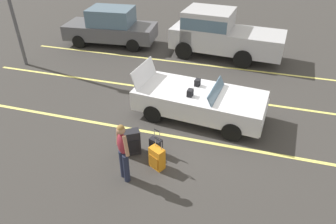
{
  "coord_description": "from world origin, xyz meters",
  "views": [
    {
      "loc": [
        1.4,
        -8.41,
        5.68
      ],
      "look_at": [
        -0.72,
        -1.13,
        0.75
      ],
      "focal_mm": 32.79,
      "sensor_mm": 36.0,
      "label": 1
    }
  ],
  "objects_px": {
    "suitcase_small_carryon": "(156,146)",
    "parked_sedan_near": "(111,27)",
    "suitcase_large_black": "(131,142)",
    "parked_pickup_truck_far": "(218,33)",
    "traveler_person": "(123,150)",
    "suitcase_medium_bright": "(157,158)",
    "convertible_car": "(205,102)"
  },
  "relations": [
    {
      "from": "parked_sedan_near",
      "to": "parked_pickup_truck_far",
      "type": "relative_size",
      "value": 0.9
    },
    {
      "from": "suitcase_large_black",
      "to": "parked_sedan_near",
      "type": "xyz_separation_m",
      "value": [
        -4.19,
        7.73,
        0.52
      ]
    },
    {
      "from": "suitcase_large_black",
      "to": "traveler_person",
      "type": "bearing_deg",
      "value": -19.41
    },
    {
      "from": "suitcase_large_black",
      "to": "traveler_person",
      "type": "xyz_separation_m",
      "value": [
        0.21,
        -0.97,
        0.56
      ]
    },
    {
      "from": "suitcase_large_black",
      "to": "parked_sedan_near",
      "type": "height_order",
      "value": "parked_sedan_near"
    },
    {
      "from": "parked_pickup_truck_far",
      "to": "convertible_car",
      "type": "bearing_deg",
      "value": 99.69
    },
    {
      "from": "suitcase_large_black",
      "to": "suitcase_small_carryon",
      "type": "height_order",
      "value": "suitcase_small_carryon"
    },
    {
      "from": "suitcase_small_carryon",
      "to": "parked_sedan_near",
      "type": "xyz_separation_m",
      "value": [
        -4.85,
        7.57,
        0.64
      ]
    },
    {
      "from": "traveler_person",
      "to": "parked_pickup_truck_far",
      "type": "distance_m",
      "value": 8.71
    },
    {
      "from": "convertible_car",
      "to": "traveler_person",
      "type": "distance_m",
      "value": 3.58
    },
    {
      "from": "convertible_car",
      "to": "suitcase_medium_bright",
      "type": "xyz_separation_m",
      "value": [
        -0.77,
        -2.66,
        -0.28
      ]
    },
    {
      "from": "traveler_person",
      "to": "convertible_car",
      "type": "bearing_deg",
      "value": 16.51
    },
    {
      "from": "suitcase_medium_bright",
      "to": "parked_pickup_truck_far",
      "type": "bearing_deg",
      "value": -153.72
    },
    {
      "from": "traveler_person",
      "to": "parked_pickup_truck_far",
      "type": "bearing_deg",
      "value": 33.36
    },
    {
      "from": "suitcase_medium_bright",
      "to": "parked_sedan_near",
      "type": "distance_m",
      "value": 9.55
    },
    {
      "from": "convertible_car",
      "to": "suitcase_large_black",
      "type": "xyz_separation_m",
      "value": [
        -1.63,
        -2.3,
        -0.22
      ]
    },
    {
      "from": "suitcase_medium_bright",
      "to": "traveler_person",
      "type": "xyz_separation_m",
      "value": [
        -0.65,
        -0.61,
        0.62
      ]
    },
    {
      "from": "suitcase_small_carryon",
      "to": "parked_sedan_near",
      "type": "relative_size",
      "value": 0.17
    },
    {
      "from": "convertible_car",
      "to": "parked_sedan_near",
      "type": "height_order",
      "value": "parked_sedan_near"
    },
    {
      "from": "convertible_car",
      "to": "traveler_person",
      "type": "xyz_separation_m",
      "value": [
        -1.41,
        -3.27,
        0.34
      ]
    },
    {
      "from": "convertible_car",
      "to": "suitcase_large_black",
      "type": "bearing_deg",
      "value": -119.33
    },
    {
      "from": "suitcase_large_black",
      "to": "suitcase_small_carryon",
      "type": "xyz_separation_m",
      "value": [
        0.66,
        0.16,
        -0.11
      ]
    },
    {
      "from": "parked_sedan_near",
      "to": "suitcase_large_black",
      "type": "bearing_deg",
      "value": 113.33
    },
    {
      "from": "suitcase_small_carryon",
      "to": "parked_pickup_truck_far",
      "type": "relative_size",
      "value": 0.15
    },
    {
      "from": "convertible_car",
      "to": "suitcase_small_carryon",
      "type": "distance_m",
      "value": 2.37
    },
    {
      "from": "suitcase_large_black",
      "to": "parked_pickup_truck_far",
      "type": "height_order",
      "value": "parked_pickup_truck_far"
    },
    {
      "from": "suitcase_medium_bright",
      "to": "parked_sedan_near",
      "type": "xyz_separation_m",
      "value": [
        -5.05,
        8.09,
        0.58
      ]
    },
    {
      "from": "suitcase_medium_bright",
      "to": "traveler_person",
      "type": "bearing_deg",
      "value": -17.96
    },
    {
      "from": "suitcase_large_black",
      "to": "parked_pickup_truck_far",
      "type": "distance_m",
      "value": 7.81
    },
    {
      "from": "suitcase_small_carryon",
      "to": "traveler_person",
      "type": "distance_m",
      "value": 1.39
    },
    {
      "from": "suitcase_medium_bright",
      "to": "suitcase_small_carryon",
      "type": "distance_m",
      "value": 0.56
    },
    {
      "from": "parked_sedan_near",
      "to": "parked_pickup_truck_far",
      "type": "height_order",
      "value": "parked_pickup_truck_far"
    }
  ]
}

